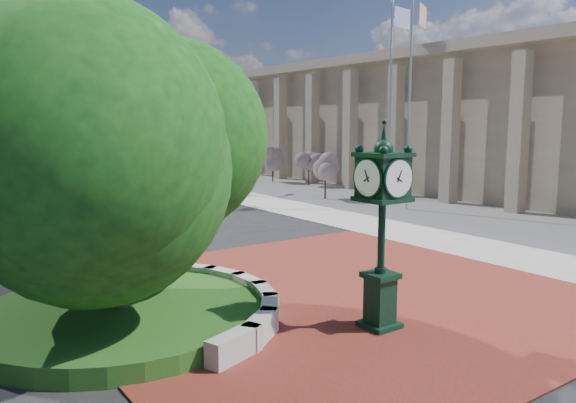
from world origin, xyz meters
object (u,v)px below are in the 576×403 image
Objects in this scene: post_clock at (382,218)px; parked_car at (43,168)px; flagpole_b at (390,98)px; street_lamp_near at (141,102)px; flagpole_a at (410,103)px.

post_clock is 39.59m from parked_car.
flagpole_b reaches higher than post_clock.
street_lamp_near reaches higher than post_clock.
street_lamp_near is (-6.60, 18.34, 0.41)m from flagpole_a.
flagpole_a reaches higher than post_clock.
street_lamp_near reaches higher than parked_car.
flagpole_b is 17.12m from street_lamp_near.
street_lamp_near is at bearing 122.52° from flagpole_b.
parked_car is at bearing 111.07° from flagpole_a.
flagpole_b is 1.14× the size of street_lamp_near.
post_clock is at bearing -107.82° from parked_car.
post_clock is 30.06m from street_lamp_near.
flagpole_b is (2.60, 3.90, 0.42)m from flagpole_a.
parked_car is 0.41× the size of flagpole_a.
flagpole_b is at bearing 44.53° from post_clock.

